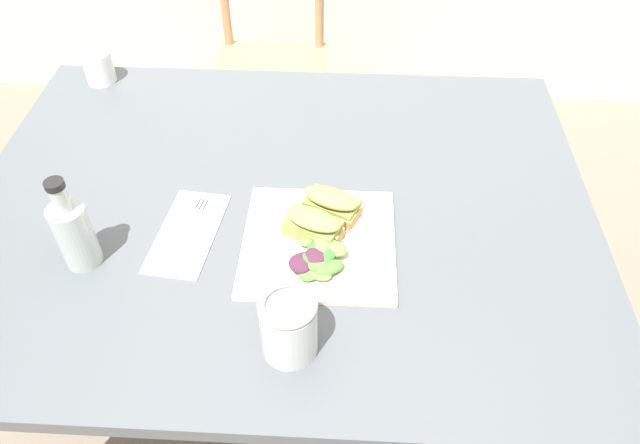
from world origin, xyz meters
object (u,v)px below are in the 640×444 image
at_px(sandwich_half_front, 313,224).
at_px(mason_jar_iced_tea, 289,328).
at_px(chair_wooden_far, 270,64).
at_px(fork_on_napkin, 191,225).
at_px(cup_extra_side, 99,67).
at_px(bottle_cold_brew, 76,236).
at_px(sandwich_half_back, 331,203).
at_px(dining_table, 282,239).
at_px(plate_lunch, 319,242).

relative_size(sandwich_half_front, mason_jar_iced_tea, 1.03).
relative_size(chair_wooden_far, fork_on_napkin, 4.69).
bearing_deg(cup_extra_side, bottle_cold_brew, -75.50).
bearing_deg(cup_extra_side, sandwich_half_back, -37.77).
bearing_deg(fork_on_napkin, dining_table, 26.90).
bearing_deg(plate_lunch, sandwich_half_back, 75.01).
distance_m(plate_lunch, fork_on_napkin, 0.25).
xyz_separation_m(chair_wooden_far, mason_jar_iced_tea, (0.20, -1.38, 0.35)).
xyz_separation_m(dining_table, bottle_cold_brew, (-0.34, -0.18, 0.18)).
xyz_separation_m(fork_on_napkin, mason_jar_iced_tea, (0.22, -0.26, 0.05)).
distance_m(dining_table, fork_on_napkin, 0.22).
height_order(chair_wooden_far, sandwich_half_front, chair_wooden_far).
distance_m(chair_wooden_far, cup_extra_side, 0.77).
bearing_deg(sandwich_half_back, plate_lunch, -104.99).
relative_size(chair_wooden_far, plate_lunch, 3.03).
distance_m(sandwich_half_front, mason_jar_iced_tea, 0.25).
height_order(chair_wooden_far, mason_jar_iced_tea, chair_wooden_far).
bearing_deg(chair_wooden_far, dining_table, -81.65).
bearing_deg(plate_lunch, cup_extra_side, 137.19).
bearing_deg(bottle_cold_brew, dining_table, 27.39).
bearing_deg(chair_wooden_far, mason_jar_iced_tea, -81.57).
height_order(chair_wooden_far, cup_extra_side, chair_wooden_far).
height_order(dining_table, sandwich_half_back, sandwich_half_back).
relative_size(plate_lunch, cup_extra_side, 3.63).
xyz_separation_m(dining_table, plate_lunch, (0.09, -0.12, 0.12)).
xyz_separation_m(dining_table, fork_on_napkin, (-0.16, -0.08, 0.12)).
distance_m(fork_on_napkin, mason_jar_iced_tea, 0.35).
height_order(mason_jar_iced_tea, cup_extra_side, mason_jar_iced_tea).
bearing_deg(fork_on_napkin, bottle_cold_brew, -152.16).
height_order(plate_lunch, cup_extra_side, cup_extra_side).
relative_size(dining_table, bottle_cold_brew, 6.63).
xyz_separation_m(plate_lunch, sandwich_half_back, (0.02, 0.07, 0.03)).
relative_size(plate_lunch, sandwich_half_front, 2.32).
bearing_deg(sandwich_half_back, fork_on_napkin, -171.34).
xyz_separation_m(sandwich_half_front, bottle_cold_brew, (-0.42, -0.08, 0.03)).
bearing_deg(sandwich_half_back, dining_table, 158.58).
bearing_deg(mason_jar_iced_tea, sandwich_half_front, 84.56).
xyz_separation_m(plate_lunch, mason_jar_iced_tea, (-0.03, -0.23, 0.05)).
xyz_separation_m(plate_lunch, sandwich_half_front, (-0.01, 0.01, 0.03)).
distance_m(bottle_cold_brew, cup_extra_side, 0.63).
relative_size(sandwich_half_back, bottle_cold_brew, 0.64).
relative_size(plate_lunch, sandwich_half_back, 2.32).
height_order(dining_table, chair_wooden_far, chair_wooden_far).
bearing_deg(fork_on_napkin, plate_lunch, -7.34).
relative_size(dining_table, cup_extra_side, 16.11).
height_order(fork_on_napkin, mason_jar_iced_tea, mason_jar_iced_tea).
bearing_deg(dining_table, sandwich_half_back, -21.42).
height_order(plate_lunch, mason_jar_iced_tea, mason_jar_iced_tea).
height_order(chair_wooden_far, sandwich_half_back, chair_wooden_far).
bearing_deg(bottle_cold_brew, plate_lunch, 8.22).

